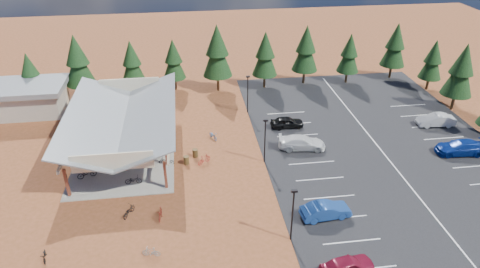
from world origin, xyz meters
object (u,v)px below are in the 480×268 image
at_px(bike_7, 136,125).
at_px(bike_3, 109,119).
at_px(lamp_post_1, 265,138).
at_px(trash_bin_1, 195,153).
at_px(outbuilding, 23,98).
at_px(bike_5, 132,150).
at_px(bike_6, 137,128).
at_px(bike_8, 44,256).
at_px(bike_4, 133,180).
at_px(car_1, 326,210).
at_px(car_0, 347,266).
at_px(bike_15, 204,159).
at_px(bike_pavilion, 122,118).
at_px(car_9, 436,120).
at_px(bike_16, 167,161).
at_px(bike_13, 151,252).
at_px(bike_14, 213,135).
at_px(bike_2, 104,135).
at_px(car_7, 461,147).
at_px(car_3, 302,143).
at_px(car_4, 287,122).
at_px(lamp_post_2, 248,92).
at_px(bike_1, 95,152).
at_px(lamp_post_0, 293,212).
at_px(bike_11, 160,214).
at_px(bike_12, 129,211).
at_px(bike_0, 87,173).
at_px(trash_bin_0, 186,160).

bearing_deg(bike_7, bike_3, 73.67).
height_order(lamp_post_1, trash_bin_1, lamp_post_1).
bearing_deg(trash_bin_1, bike_3, 137.85).
xyz_separation_m(outbuilding, bike_5, (14.76, -12.82, -1.38)).
height_order(bike_6, bike_8, bike_6).
relative_size(bike_4, bike_5, 0.91).
relative_size(bike_6, car_1, 0.41).
bearing_deg(car_0, bike_15, 19.65).
bearing_deg(bike_pavilion, bike_4, -79.58).
bearing_deg(bike_pavilion, car_1, -38.15).
height_order(car_0, car_9, car_9).
distance_m(bike_3, bike_16, 12.81).
bearing_deg(bike_13, outbuilding, -134.66).
bearing_deg(bike_14, car_0, -92.86).
bearing_deg(bike_16, bike_pavilion, -120.41).
distance_m(bike_15, car_9, 29.38).
bearing_deg(bike_2, car_1, -128.13).
bearing_deg(bike_pavilion, bike_7, 80.01).
relative_size(bike_8, car_9, 0.34).
bearing_deg(bike_8, outbuilding, 95.13).
relative_size(outbuilding, car_7, 2.03).
bearing_deg(bike_5, car_3, -84.11).
height_order(bike_3, car_0, car_0).
bearing_deg(bike_14, car_4, -14.42).
distance_m(lamp_post_2, bike_1, 20.21).
bearing_deg(lamp_post_0, bike_2, 132.75).
distance_m(bike_1, car_0, 29.27).
bearing_deg(car_7, bike_1, -91.61).
bearing_deg(car_4, car_9, -96.72).
bearing_deg(bike_11, bike_1, 129.14).
distance_m(bike_2, bike_12, 14.73).
bearing_deg(bike_14, bike_5, 171.07).
bearing_deg(bike_5, lamp_post_0, -127.52).
bearing_deg(lamp_post_0, bike_5, 133.17).
height_order(bike_0, bike_4, bike_0).
bearing_deg(car_1, bike_5, 48.66).
bearing_deg(car_9, car_7, -1.53).
height_order(bike_7, bike_12, bike_7).
distance_m(lamp_post_1, lamp_post_2, 12.00).
bearing_deg(lamp_post_2, outbuilding, 172.15).
bearing_deg(bike_0, bike_6, -43.13).
bearing_deg(car_1, bike_6, 38.57).
bearing_deg(trash_bin_1, trash_bin_0, -127.86).
distance_m(bike_6, car_4, 18.30).
bearing_deg(bike_7, lamp_post_0, -132.03).
height_order(bike_pavilion, bike_0, bike_pavilion).
height_order(outbuilding, bike_14, outbuilding).
xyz_separation_m(lamp_post_0, bike_3, (-17.68, 23.40, -2.40)).
distance_m(trash_bin_0, bike_13, 13.44).
bearing_deg(bike_2, lamp_post_2, -74.65).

